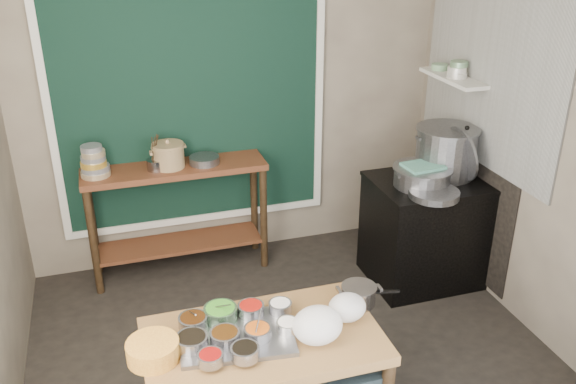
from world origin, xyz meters
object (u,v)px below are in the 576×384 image
object	(u,v)px
stock_pot	(446,152)
steamer	(422,176)
condiment_tray	(237,336)
back_counter	(179,219)
saucepan	(359,295)
ceramic_crock	(169,157)
yellow_basin	(153,350)
utensil_cup	(156,165)
stove_block	(427,232)

from	to	relation	value
stock_pot	steamer	xyz separation A→B (m)	(-0.27, -0.14, -0.12)
condiment_tray	steamer	bearing A→B (deg)	34.92
back_counter	saucepan	size ratio (longest dim) A/B	6.99
saucepan	stock_pot	bearing A→B (deg)	56.74
stock_pot	condiment_tray	bearing A→B (deg)	-146.11
saucepan	stock_pot	distance (m)	1.80
ceramic_crock	stock_pot	bearing A→B (deg)	-17.10
stock_pot	steamer	distance (m)	0.33
back_counter	stock_pot	size ratio (longest dim) A/B	2.90
back_counter	steamer	distance (m)	2.00
back_counter	condiment_tray	world-z (taller)	back_counter
condiment_tray	yellow_basin	size ratio (longest dim) A/B	2.22
ceramic_crock	steamer	xyz separation A→B (m)	(1.81, -0.78, -0.08)
condiment_tray	ceramic_crock	distance (m)	2.01
back_counter	yellow_basin	xyz separation A→B (m)	(-0.40, -2.04, 0.33)
condiment_tray	saucepan	distance (m)	0.74
yellow_basin	utensil_cup	size ratio (longest dim) A/B	1.84
yellow_basin	stock_pot	world-z (taller)	stock_pot
stove_block	utensil_cup	xyz separation A→B (m)	(-2.04, 0.70, 0.57)
ceramic_crock	stock_pot	distance (m)	2.18
stove_block	saucepan	xyz separation A→B (m)	(-1.13, -1.17, 0.38)
steamer	back_counter	bearing A→B (deg)	156.04
steamer	stove_block	bearing A→B (deg)	24.36
stock_pot	yellow_basin	bearing A→B (deg)	-150.42
stove_block	ceramic_crock	distance (m)	2.16
yellow_basin	condiment_tray	bearing A→B (deg)	4.89
ceramic_crock	stock_pot	xyz separation A→B (m)	(2.08, -0.64, 0.04)
back_counter	stock_pot	bearing A→B (deg)	-17.70
utensil_cup	ceramic_crock	size ratio (longest dim) A/B	0.55
utensil_cup	stock_pot	bearing A→B (deg)	-15.79
yellow_basin	steamer	bearing A→B (deg)	29.93
condiment_tray	saucepan	bearing A→B (deg)	7.39
utensil_cup	stock_pot	xyz separation A→B (m)	(2.19, -0.62, 0.08)
saucepan	utensil_cup	bearing A→B (deg)	128.23
utensil_cup	stove_block	bearing A→B (deg)	-18.82
condiment_tray	saucepan	xyz separation A→B (m)	(0.73, 0.10, 0.04)
yellow_basin	utensil_cup	world-z (taller)	utensil_cup
yellow_basin	saucepan	size ratio (longest dim) A/B	1.28
condiment_tray	ceramic_crock	world-z (taller)	ceramic_crock
ceramic_crock	utensil_cup	bearing A→B (deg)	-167.65
condiment_tray	saucepan	size ratio (longest dim) A/B	2.84
condiment_tray	yellow_basin	xyz separation A→B (m)	(-0.43, -0.04, 0.04)
steamer	saucepan	bearing A→B (deg)	-131.88
back_counter	utensil_cup	xyz separation A→B (m)	(-0.14, -0.03, 0.52)
condiment_tray	steamer	size ratio (longest dim) A/B	1.27
ceramic_crock	saucepan	bearing A→B (deg)	-66.82
stock_pot	back_counter	bearing A→B (deg)	162.30
yellow_basin	stock_pot	size ratio (longest dim) A/B	0.53
utensil_cup	stock_pot	size ratio (longest dim) A/B	0.29
back_counter	yellow_basin	world-z (taller)	back_counter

